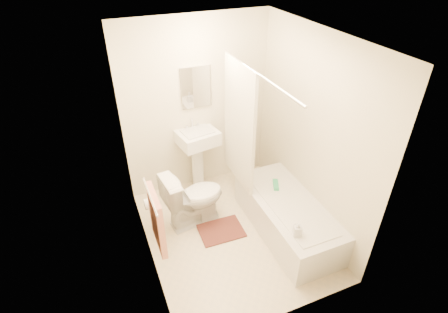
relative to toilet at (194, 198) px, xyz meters
name	(u,v)px	position (x,y,z in m)	size (l,w,h in m)	color
floor	(232,233)	(0.35, -0.40, -0.38)	(2.40, 2.40, 0.00)	beige
ceiling	(235,38)	(0.35, -0.40, 2.02)	(2.40, 2.40, 0.00)	white
wall_back	(197,108)	(0.35, 0.80, 0.82)	(2.00, 0.02, 2.40)	beige
wall_left	(139,174)	(-0.65, -0.40, 0.82)	(0.02, 2.40, 2.40)	beige
wall_right	(312,135)	(1.35, -0.40, 0.82)	(0.02, 2.40, 2.40)	beige
mirror	(196,87)	(0.35, 0.78, 1.12)	(0.40, 0.03, 0.55)	white
curtain_rod	(258,74)	(0.65, -0.30, 1.62)	(0.03, 0.03, 1.70)	silver
shower_curtain	(239,125)	(0.65, 0.10, 0.84)	(0.04, 0.80, 1.55)	silver
towel_bar	(150,196)	(-0.61, -0.65, 0.72)	(0.02, 0.02, 0.60)	silver
towel	(157,220)	(-0.58, -0.65, 0.40)	(0.06, 0.45, 0.66)	#CC7266
toilet_paper	(150,204)	(-0.58, -0.28, 0.32)	(0.12, 0.12, 0.11)	white
toilet	(194,198)	(0.00, 0.00, 0.00)	(0.43, 0.77, 0.76)	white
sink	(198,158)	(0.29, 0.66, 0.13)	(0.52, 0.41, 1.02)	white
bathtub	(287,216)	(1.00, -0.60, -0.16)	(0.69, 1.58, 0.44)	silver
bath_mat	(221,230)	(0.24, -0.32, -0.37)	(0.54, 0.41, 0.02)	#4E2921
soap_bottle	(298,229)	(0.80, -1.09, 0.16)	(0.08, 0.09, 0.18)	white
scrub_brush	(276,185)	(1.02, -0.26, 0.09)	(0.06, 0.21, 0.04)	#30A567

